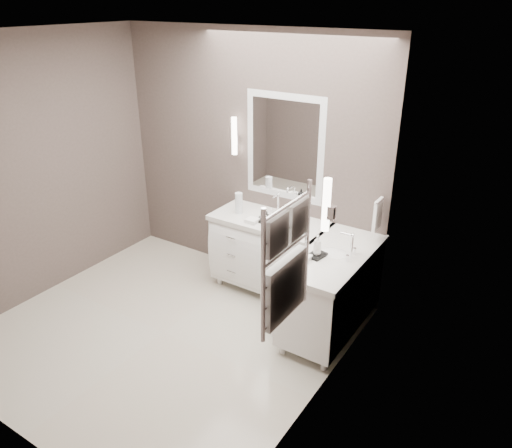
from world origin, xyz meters
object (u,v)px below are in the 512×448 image
Objects in this scene: towel_ladder at (286,267)px; waste_bin at (278,317)px; vanity_back at (270,250)px; vanity_right at (332,287)px.

waste_bin is at bearing 121.78° from towel_ladder.
vanity_right is at bearing -20.38° from vanity_back.
towel_ladder is (0.23, -1.30, 0.91)m from vanity_right.
vanity_back is 1.00× the size of vanity_right.
waste_bin is (0.45, -0.58, -0.35)m from vanity_back.
waste_bin is at bearing -149.54° from vanity_right.
vanity_back and vanity_right have the same top height.
vanity_back is at bearing 124.10° from towel_ladder.
towel_ladder reaches higher than waste_bin.
vanity_right is 1.38× the size of towel_ladder.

